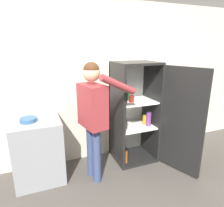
# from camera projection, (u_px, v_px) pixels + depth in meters

# --- Properties ---
(ground_plane) EXTENTS (12.00, 12.00, 0.00)m
(ground_plane) POSITION_uv_depth(u_px,v_px,m) (134.00, 184.00, 2.79)
(ground_plane) COLOR #4C4742
(wall_back) EXTENTS (7.00, 0.06, 2.55)m
(wall_back) POSITION_uv_depth(u_px,v_px,m) (109.00, 83.00, 3.31)
(wall_back) COLOR beige
(wall_back) RESTS_ON ground_plane
(refrigerator) EXTENTS (0.93, 1.20, 1.63)m
(refrigerator) POSITION_uv_depth(u_px,v_px,m) (143.00, 114.00, 3.20)
(refrigerator) COLOR black
(refrigerator) RESTS_ON ground_plane
(person) EXTENTS (0.72, 0.57, 1.67)m
(person) POSITION_uv_depth(u_px,v_px,m) (93.00, 108.00, 2.65)
(person) COLOR #384770
(person) RESTS_ON ground_plane
(counter) EXTENTS (0.65, 0.60, 0.89)m
(counter) POSITION_uv_depth(u_px,v_px,m) (39.00, 150.00, 2.80)
(counter) COLOR gray
(counter) RESTS_ON ground_plane
(bowl) EXTENTS (0.21, 0.21, 0.05)m
(bowl) POSITION_uv_depth(u_px,v_px,m) (28.00, 120.00, 2.64)
(bowl) COLOR #335B8E
(bowl) RESTS_ON counter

